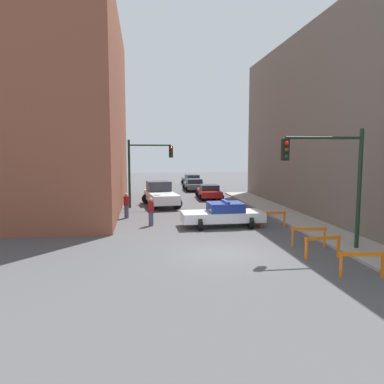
{
  "coord_description": "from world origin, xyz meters",
  "views": [
    {
      "loc": [
        -3.45,
        -15.41,
        4.38
      ],
      "look_at": [
        -0.43,
        7.03,
        1.87
      ],
      "focal_mm": 35.0,
      "sensor_mm": 36.0,
      "label": 1
    }
  ],
  "objects_px": {
    "barrier_front": "(362,260)",
    "barrier_mid": "(323,243)",
    "pedestrian_corner": "(126,205)",
    "parked_car_mid": "(194,185)",
    "parked_car_far": "(192,180)",
    "pedestrian_crossing": "(151,211)",
    "white_truck": "(160,194)",
    "barrier_back": "(308,234)",
    "parked_car_near": "(209,192)",
    "barrier_corner": "(273,217)",
    "traffic_light_near": "(335,171)",
    "police_car": "(223,214)",
    "traffic_light_far": "(144,164)"
  },
  "relations": [
    {
      "from": "barrier_front",
      "to": "barrier_mid",
      "type": "relative_size",
      "value": 1.0
    },
    {
      "from": "pedestrian_corner",
      "to": "parked_car_mid",
      "type": "bearing_deg",
      "value": -162.41
    },
    {
      "from": "barrier_mid",
      "to": "pedestrian_corner",
      "type": "bearing_deg",
      "value": 128.72
    },
    {
      "from": "parked_car_mid",
      "to": "parked_car_far",
      "type": "distance_m",
      "value": 7.06
    },
    {
      "from": "parked_car_far",
      "to": "pedestrian_crossing",
      "type": "distance_m",
      "value": 26.5
    },
    {
      "from": "white_truck",
      "to": "parked_car_far",
      "type": "height_order",
      "value": "white_truck"
    },
    {
      "from": "parked_car_far",
      "to": "barrier_back",
      "type": "relative_size",
      "value": 2.81
    },
    {
      "from": "parked_car_near",
      "to": "barrier_back",
      "type": "distance_m",
      "value": 17.56
    },
    {
      "from": "white_truck",
      "to": "parked_car_near",
      "type": "distance_m",
      "value": 5.9
    },
    {
      "from": "pedestrian_crossing",
      "to": "barrier_corner",
      "type": "distance_m",
      "value": 7.06
    },
    {
      "from": "parked_car_near",
      "to": "parked_car_mid",
      "type": "distance_m",
      "value": 7.17
    },
    {
      "from": "parked_car_far",
      "to": "pedestrian_corner",
      "type": "bearing_deg",
      "value": -112.61
    },
    {
      "from": "pedestrian_crossing",
      "to": "barrier_corner",
      "type": "bearing_deg",
      "value": -99.94
    },
    {
      "from": "pedestrian_corner",
      "to": "barrier_mid",
      "type": "height_order",
      "value": "pedestrian_corner"
    },
    {
      "from": "parked_car_near",
      "to": "barrier_mid",
      "type": "xyz_separation_m",
      "value": [
        1.21,
        -19.29,
        -0.06
      ]
    },
    {
      "from": "pedestrian_corner",
      "to": "barrier_corner",
      "type": "relative_size",
      "value": 1.04
    },
    {
      "from": "white_truck",
      "to": "parked_car_mid",
      "type": "bearing_deg",
      "value": 61.7
    },
    {
      "from": "pedestrian_crossing",
      "to": "barrier_mid",
      "type": "distance_m",
      "value": 10.21
    },
    {
      "from": "parked_car_near",
      "to": "pedestrian_crossing",
      "type": "xyz_separation_m",
      "value": [
        -5.58,
        -11.66,
        0.19
      ]
    },
    {
      "from": "parked_car_mid",
      "to": "barrier_back",
      "type": "bearing_deg",
      "value": -85.46
    },
    {
      "from": "parked_car_mid",
      "to": "traffic_light_near",
      "type": "bearing_deg",
      "value": -84.09
    },
    {
      "from": "barrier_back",
      "to": "barrier_corner",
      "type": "relative_size",
      "value": 0.99
    },
    {
      "from": "pedestrian_corner",
      "to": "barrier_back",
      "type": "bearing_deg",
      "value": 84.99
    },
    {
      "from": "barrier_corner",
      "to": "police_car",
      "type": "bearing_deg",
      "value": 168.16
    },
    {
      "from": "police_car",
      "to": "traffic_light_near",
      "type": "bearing_deg",
      "value": -150.08
    },
    {
      "from": "barrier_mid",
      "to": "police_car",
      "type": "bearing_deg",
      "value": 111.15
    },
    {
      "from": "traffic_light_near",
      "to": "barrier_front",
      "type": "distance_m",
      "value": 4.49
    },
    {
      "from": "white_truck",
      "to": "barrier_corner",
      "type": "bearing_deg",
      "value": -64.59
    },
    {
      "from": "white_truck",
      "to": "barrier_front",
      "type": "bearing_deg",
      "value": -78.56
    },
    {
      "from": "pedestrian_crossing",
      "to": "pedestrian_corner",
      "type": "bearing_deg",
      "value": 30.28
    },
    {
      "from": "police_car",
      "to": "barrier_front",
      "type": "distance_m",
      "value": 9.69
    },
    {
      "from": "traffic_light_far",
      "to": "barrier_corner",
      "type": "xyz_separation_m",
      "value": [
        7.27,
        -8.61,
        -2.78
      ]
    },
    {
      "from": "parked_car_near",
      "to": "barrier_front",
      "type": "relative_size",
      "value": 2.74
    },
    {
      "from": "parked_car_mid",
      "to": "barrier_back",
      "type": "distance_m",
      "value": 24.73
    },
    {
      "from": "parked_car_near",
      "to": "white_truck",
      "type": "bearing_deg",
      "value": -139.23
    },
    {
      "from": "parked_car_mid",
      "to": "pedestrian_crossing",
      "type": "relative_size",
      "value": 2.6
    },
    {
      "from": "traffic_light_far",
      "to": "parked_car_near",
      "type": "distance_m",
      "value": 7.87
    },
    {
      "from": "pedestrian_corner",
      "to": "police_car",
      "type": "bearing_deg",
      "value": 98.31
    },
    {
      "from": "parked_car_mid",
      "to": "parked_car_far",
      "type": "bearing_deg",
      "value": 84.37
    },
    {
      "from": "parked_car_near",
      "to": "parked_car_far",
      "type": "relative_size",
      "value": 0.98
    },
    {
      "from": "pedestrian_crossing",
      "to": "parked_car_mid",
      "type": "bearing_deg",
      "value": -14.15
    },
    {
      "from": "pedestrian_corner",
      "to": "barrier_front",
      "type": "height_order",
      "value": "pedestrian_corner"
    },
    {
      "from": "traffic_light_near",
      "to": "barrier_front",
      "type": "xyz_separation_m",
      "value": [
        -0.68,
        -3.34,
        -2.91
      ]
    },
    {
      "from": "pedestrian_crossing",
      "to": "pedestrian_corner",
      "type": "distance_m",
      "value": 3.13
    },
    {
      "from": "traffic_light_near",
      "to": "white_truck",
      "type": "height_order",
      "value": "traffic_light_near"
    },
    {
      "from": "traffic_light_far",
      "to": "police_car",
      "type": "relative_size",
      "value": 1.1
    },
    {
      "from": "traffic_light_far",
      "to": "barrier_mid",
      "type": "distance_m",
      "value": 16.72
    },
    {
      "from": "barrier_front",
      "to": "barrier_corner",
      "type": "height_order",
      "value": "same"
    },
    {
      "from": "traffic_light_far",
      "to": "barrier_mid",
      "type": "relative_size",
      "value": 3.25
    },
    {
      "from": "traffic_light_near",
      "to": "barrier_corner",
      "type": "height_order",
      "value": "traffic_light_near"
    }
  ]
}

